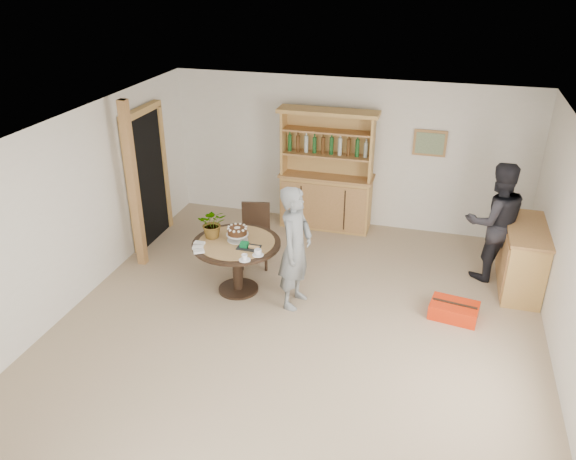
# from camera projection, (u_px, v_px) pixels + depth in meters

# --- Properties ---
(ground) EXTENTS (7.00, 7.00, 0.00)m
(ground) POSITION_uv_depth(u_px,v_px,m) (293.00, 338.00, 6.89)
(ground) COLOR tan
(ground) RESTS_ON ground
(room_shell) EXTENTS (6.04, 7.04, 2.52)m
(room_shell) POSITION_uv_depth(u_px,v_px,m) (294.00, 209.00, 6.13)
(room_shell) COLOR white
(room_shell) RESTS_ON ground
(doorway) EXTENTS (0.13, 1.10, 2.18)m
(doorway) POSITION_uv_depth(u_px,v_px,m) (147.00, 175.00, 8.84)
(doorway) COLOR black
(doorway) RESTS_ON ground
(pine_post) EXTENTS (0.12, 0.12, 2.50)m
(pine_post) POSITION_uv_depth(u_px,v_px,m) (134.00, 187.00, 8.03)
(pine_post) COLOR #B47C4B
(pine_post) RESTS_ON ground
(hutch) EXTENTS (1.62, 0.54, 2.04)m
(hutch) POSITION_uv_depth(u_px,v_px,m) (326.00, 189.00, 9.46)
(hutch) COLOR tan
(hutch) RESTS_ON ground
(sideboard) EXTENTS (0.54, 1.26, 0.94)m
(sideboard) POSITION_uv_depth(u_px,v_px,m) (522.00, 258.00, 7.74)
(sideboard) COLOR tan
(sideboard) RESTS_ON ground
(dining_table) EXTENTS (1.20, 1.20, 0.76)m
(dining_table) POSITION_uv_depth(u_px,v_px,m) (237.00, 252.00, 7.62)
(dining_table) COLOR black
(dining_table) RESTS_ON ground
(dining_chair) EXTENTS (0.50, 0.50, 0.95)m
(dining_chair) POSITION_uv_depth(u_px,v_px,m) (255.00, 230.00, 8.37)
(dining_chair) COLOR black
(dining_chair) RESTS_ON ground
(birthday_cake) EXTENTS (0.30, 0.30, 0.20)m
(birthday_cake) POSITION_uv_depth(u_px,v_px,m) (237.00, 232.00, 7.54)
(birthday_cake) COLOR white
(birthday_cake) RESTS_ON dining_table
(flower_vase) EXTENTS (0.47, 0.44, 0.42)m
(flower_vase) POSITION_uv_depth(u_px,v_px,m) (213.00, 223.00, 7.59)
(flower_vase) COLOR #3F7233
(flower_vase) RESTS_ON dining_table
(gift_tray) EXTENTS (0.30, 0.20, 0.08)m
(gift_tray) POSITION_uv_depth(u_px,v_px,m) (248.00, 246.00, 7.38)
(gift_tray) COLOR black
(gift_tray) RESTS_ON dining_table
(coffee_cup_a) EXTENTS (0.15, 0.15, 0.09)m
(coffee_cup_a) POSITION_uv_depth(u_px,v_px,m) (258.00, 253.00, 7.20)
(coffee_cup_a) COLOR white
(coffee_cup_a) RESTS_ON dining_table
(coffee_cup_b) EXTENTS (0.15, 0.15, 0.08)m
(coffee_cup_b) POSITION_uv_depth(u_px,v_px,m) (245.00, 258.00, 7.08)
(coffee_cup_b) COLOR white
(coffee_cup_b) RESTS_ON dining_table
(napkins) EXTENTS (0.24, 0.33, 0.03)m
(napkins) POSITION_uv_depth(u_px,v_px,m) (199.00, 247.00, 7.38)
(napkins) COLOR white
(napkins) RESTS_ON dining_table
(teen_boy) EXTENTS (0.49, 0.67, 1.68)m
(teen_boy) POSITION_uv_depth(u_px,v_px,m) (295.00, 248.00, 7.22)
(teen_boy) COLOR slate
(teen_boy) RESTS_ON ground
(adult_person) EXTENTS (1.02, 0.91, 1.75)m
(adult_person) POSITION_uv_depth(u_px,v_px,m) (495.00, 222.00, 7.84)
(adult_person) COLOR black
(adult_person) RESTS_ON ground
(red_suitcase) EXTENTS (0.66, 0.49, 0.21)m
(red_suitcase) POSITION_uv_depth(u_px,v_px,m) (454.00, 310.00, 7.25)
(red_suitcase) COLOR red
(red_suitcase) RESTS_ON ground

